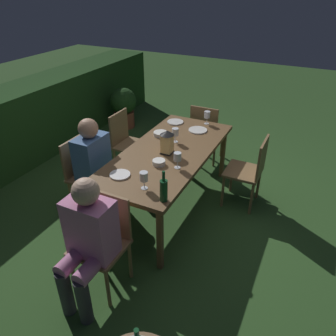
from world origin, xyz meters
The scene contains 22 objects.
ground_plane centered at (0.00, 0.00, 0.00)m, with size 16.00×16.00×0.00m, color #2D5123.
dining_table centered at (0.00, 0.00, 0.69)m, with size 1.97×0.88×0.74m.
chair_side_left_b centered at (0.44, -0.83, 0.49)m, with size 0.42×0.40×0.87m.
chair_head_far centered at (1.23, 0.00, 0.49)m, with size 0.40×0.42×0.87m.
chair_side_right_b centered at (0.44, 0.83, 0.49)m, with size 0.42×0.40×0.87m.
chair_side_right_a centered at (-0.44, 0.83, 0.49)m, with size 0.42×0.40×0.87m.
person_in_blue centered at (-0.44, 0.64, 0.64)m, with size 0.38×0.47×1.15m.
chair_head_near centered at (-1.23, 0.00, 0.49)m, with size 0.40×0.42×0.87m.
person_in_pink centered at (-1.43, 0.00, 0.64)m, with size 0.48×0.38×1.15m.
lantern_centerpiece centered at (-0.05, -0.01, 0.89)m, with size 0.15×0.15×0.27m.
green_bottle_on_table centered at (-0.84, -0.37, 0.85)m, with size 0.07×0.07×0.29m.
wine_glass_a centered at (-0.75, -0.13, 0.86)m, with size 0.08×0.08×0.17m.
wine_glass_b centered at (0.24, 0.02, 0.86)m, with size 0.08×0.08×0.17m.
wine_glass_c centered at (0.90, -0.12, 0.86)m, with size 0.08×0.08×0.17m.
wine_glass_d centered at (-0.29, -0.25, 0.86)m, with size 0.08×0.08×0.17m.
plate_a centered at (0.64, -0.10, 0.75)m, with size 0.23×0.23×0.01m, color silver.
plate_b centered at (0.76, 0.27, 0.75)m, with size 0.21×0.21×0.01m, color silver.
plate_c centered at (-0.67, 0.19, 0.75)m, with size 0.20×0.20×0.01m, color white.
bowl_olives centered at (0.32, 0.26, 0.76)m, with size 0.17×0.17×0.05m.
bowl_bread centered at (-0.32, -0.05, 0.77)m, with size 0.13×0.13×0.05m.
hedge_backdrop centered at (0.00, 2.47, 0.53)m, with size 6.30×0.72×1.05m, color #1E4219.
potted_plant_by_hedge centered at (1.79, 1.76, 0.39)m, with size 0.47×0.47×0.72m.
Camera 1 is at (-2.85, -1.40, 2.40)m, focal length 34.74 mm.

